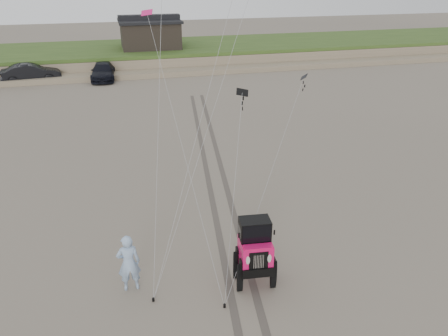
{
  "coord_description": "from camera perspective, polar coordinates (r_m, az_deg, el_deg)",
  "views": [
    {
      "loc": [
        -2.66,
        -11.49,
        9.47
      ],
      "look_at": [
        1.16,
        3.0,
        2.6
      ],
      "focal_mm": 35.0,
      "sensor_mm": 36.0,
      "label": 1
    }
  ],
  "objects": [
    {
      "name": "ground",
      "position": [
        15.12,
        -1.41,
        -14.15
      ],
      "size": [
        160.0,
        160.0,
        0.0
      ],
      "primitive_type": "plane",
      "color": "#6B6054",
      "rests_on": "ground"
    },
    {
      "name": "dune_ridge",
      "position": [
        49.81,
        -11.85,
        14.13
      ],
      "size": [
        160.0,
        14.25,
        1.73
      ],
      "color": "#7A6B54",
      "rests_on": "ground"
    },
    {
      "name": "cabin",
      "position": [
        49.11,
        -9.64,
        17.01
      ],
      "size": [
        6.4,
        5.4,
        3.35
      ],
      "color": "black",
      "rests_on": "dune_ridge"
    },
    {
      "name": "truck_b",
      "position": [
        44.05,
        -23.88,
        11.28
      ],
      "size": [
        5.26,
        2.33,
        1.68
      ],
      "primitive_type": "imported",
      "rotation": [
        0.0,
        0.0,
        1.68
      ],
      "color": "black",
      "rests_on": "ground"
    },
    {
      "name": "truck_c",
      "position": [
        43.03,
        -15.51,
        12.05
      ],
      "size": [
        2.41,
        5.23,
        1.48
      ],
      "primitive_type": "imported",
      "rotation": [
        0.0,
        0.0,
        -0.07
      ],
      "color": "black",
      "rests_on": "ground"
    },
    {
      "name": "jeep",
      "position": [
        14.38,
        4.06,
        -11.87
      ],
      "size": [
        2.67,
        5.2,
        1.86
      ],
      "primitive_type": null,
      "rotation": [
        0.0,
        0.0,
        -0.11
      ],
      "color": "#EF1260",
      "rests_on": "ground"
    },
    {
      "name": "man",
      "position": [
        14.41,
        -12.35,
        -12.01
      ],
      "size": [
        0.74,
        0.5,
        2.01
      ],
      "primitive_type": "imported",
      "rotation": [
        0.0,
        0.0,
        3.16
      ],
      "color": "#86ABCF",
      "rests_on": "ground"
    },
    {
      "name": "stake_main",
      "position": [
        14.38,
        -9.22,
        -16.61
      ],
      "size": [
        0.08,
        0.08,
        0.12
      ],
      "primitive_type": "cylinder",
      "color": "black",
      "rests_on": "ground"
    },
    {
      "name": "stake_aux",
      "position": [
        14.01,
        0.07,
        -17.56
      ],
      "size": [
        0.08,
        0.08,
        0.12
      ],
      "primitive_type": "cylinder",
      "color": "black",
      "rests_on": "ground"
    },
    {
      "name": "tire_tracks",
      "position": [
        22.16,
        -1.21,
        -0.66
      ],
      "size": [
        5.22,
        29.74,
        0.01
      ],
      "color": "#4C443D",
      "rests_on": "ground"
    }
  ]
}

